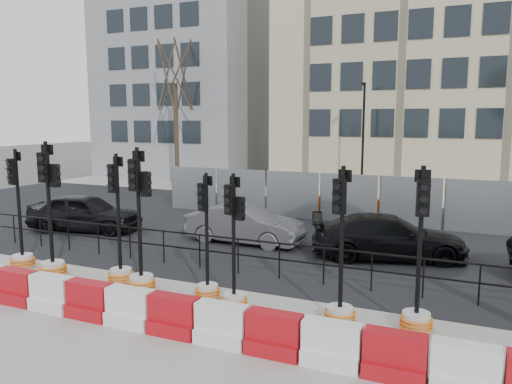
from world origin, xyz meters
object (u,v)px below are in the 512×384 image
at_px(traffic_signal_h, 417,299).
at_px(car_a, 85,213).
at_px(traffic_signal_a, 21,245).
at_px(car_c, 388,237).
at_px(traffic_signal_d, 141,259).

relative_size(traffic_signal_h, car_a, 0.74).
relative_size(traffic_signal_a, traffic_signal_h, 1.02).
xyz_separation_m(traffic_signal_a, car_c, (9.29, 5.19, -0.03)).
bearing_deg(car_c, traffic_signal_h, 177.85).
distance_m(traffic_signal_d, car_a, 7.57).
distance_m(traffic_signal_a, traffic_signal_h, 10.63).
height_order(traffic_signal_a, car_c, traffic_signal_a).
xyz_separation_m(traffic_signal_a, traffic_signal_d, (4.25, -0.25, 0.14)).
distance_m(car_a, car_c, 11.02).
height_order(traffic_signal_d, traffic_signal_h, traffic_signal_d).
distance_m(traffic_signal_a, car_a, 4.74).
relative_size(traffic_signal_a, car_c, 0.68).
height_order(car_a, car_c, car_a).
bearing_deg(traffic_signal_d, car_a, 138.30).
height_order(traffic_signal_d, car_a, traffic_signal_d).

